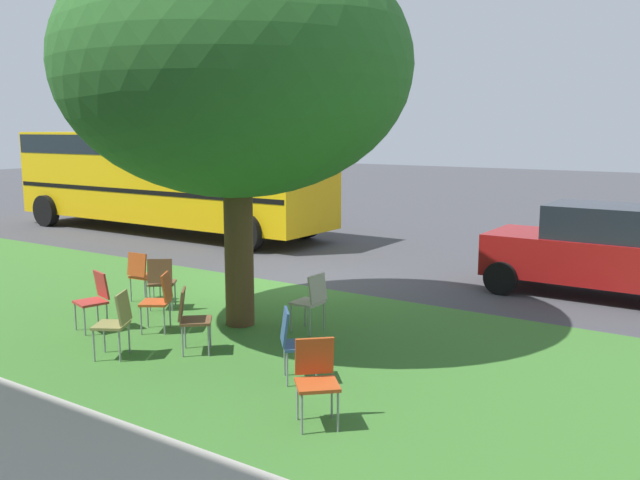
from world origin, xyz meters
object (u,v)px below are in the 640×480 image
street_tree (235,67)px  chair_4 (312,298)px  chair_5 (316,375)px  school_bus (166,172)px  chair_2 (95,296)px  chair_1 (142,273)px  chair_6 (160,297)px  chair_3 (116,319)px  parked_car (597,250)px  chair_0 (161,279)px  chair_7 (294,339)px  chair_8 (190,315)px

street_tree → chair_4: street_tree is taller
chair_4 → chair_5: same height
school_bus → chair_2: bearing=130.1°
chair_1 → chair_5: (-5.25, 2.37, 0.00)m
chair_4 → chair_6: same height
chair_3 → parked_car: 8.34m
chair_0 → parked_car: (-5.77, -5.02, 0.32)m
chair_6 → chair_5: bearing=160.1°
chair_4 → school_bus: 10.80m
chair_5 → chair_7: bearing=-43.3°
chair_0 → chair_1: bearing=-14.9°
chair_3 → chair_5: 3.30m
chair_8 → chair_5: bearing=161.3°
chair_6 → school_bus: school_bus is taller
chair_0 → chair_5: same height
chair_8 → parked_car: parked_car is taller
chair_1 → chair_4: bearing=-177.1°
chair_1 → parked_car: 8.07m
street_tree → chair_3: (0.35, 2.07, -3.35)m
chair_2 → parked_car: size_ratio=0.24×
street_tree → school_bus: 10.17m
street_tree → parked_car: size_ratio=1.56×
chair_0 → chair_8: size_ratio=1.00×
street_tree → chair_0: size_ratio=6.57×
chair_6 → chair_7: 2.86m
chair_1 → school_bus: size_ratio=0.08×
chair_6 → chair_7: size_ratio=1.00×
chair_3 → chair_6: (0.39, -1.13, 0.00)m
chair_3 → parked_car: (-4.49, -7.01, 0.32)m
chair_8 → school_bus: school_bus is taller
chair_1 → chair_8: bearing=150.5°
chair_5 → chair_6: (3.69, -1.34, 0.00)m
chair_4 → school_bus: size_ratio=0.08×
chair_0 → chair_6: (-0.89, 0.86, 0.00)m
chair_3 → chair_8: 0.96m
chair_8 → chair_6: bearing=-22.9°
chair_0 → chair_7: (-3.70, 1.37, 0.00)m
chair_0 → chair_5: 5.08m
parked_car → chair_4: bearing=57.3°
chair_0 → chair_3: (-1.28, 1.99, 0.00)m
chair_7 → school_bus: size_ratio=0.08×
chair_0 → chair_7: 3.95m
chair_7 → chair_8: size_ratio=1.00×
chair_5 → chair_6: bearing=-19.9°
chair_2 → chair_8: same height
chair_6 → parked_car: (-4.89, -5.88, 0.32)m
chair_7 → parked_car: 6.73m
street_tree → school_bus: bearing=-37.5°
chair_7 → chair_4: bearing=-61.7°
chair_8 → chair_3: bearing=45.4°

